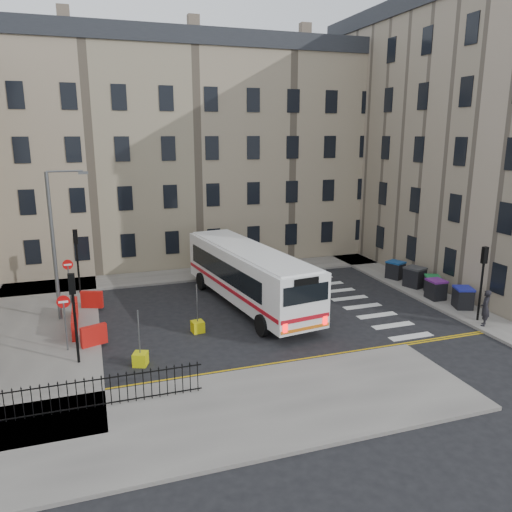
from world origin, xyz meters
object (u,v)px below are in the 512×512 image
wheelie_bin_c (432,284)px  wheelie_bin_e (395,270)px  pedestrian (485,308)px  bollard_yellow (198,327)px  wheelie_bin_a (463,298)px  bus (249,274)px  wheelie_bin_d (415,277)px  wheelie_bin_b (436,289)px  streetlamp (53,244)px  bollard_chevron (140,359)px

wheelie_bin_c → wheelie_bin_e: bearing=119.2°
pedestrian → bollard_yellow: pedestrian is taller
wheelie_bin_a → pedestrian: size_ratio=0.71×
bus → wheelie_bin_d: (11.40, -0.39, -1.16)m
bus → wheelie_bin_c: (11.68, -1.86, -1.27)m
wheelie_bin_c → pedestrian: pedestrian is taller
wheelie_bin_d → bus: bearing=157.8°
bollard_yellow → wheelie_bin_c: bearing=4.6°
wheelie_bin_b → wheelie_bin_d: bearing=86.2°
wheelie_bin_c → bollard_yellow: bearing=-151.9°
streetlamp → wheelie_bin_d: (22.02, -1.23, -3.51)m
wheelie_bin_b → bus: bearing=167.8°
wheelie_bin_b → bollard_chevron: bearing=-167.8°
wheelie_bin_d → bollard_yellow: wheelie_bin_d is taller
wheelie_bin_e → wheelie_bin_c: bearing=-108.0°
pedestrian → bollard_yellow: size_ratio=3.24×
bus → wheelie_bin_d: bus is taller
streetlamp → wheelie_bin_a: bearing=-14.2°
wheelie_bin_c → wheelie_bin_e: size_ratio=0.92×
pedestrian → wheelie_bin_a: bearing=-152.2°
pedestrian → streetlamp: bearing=-65.5°
streetlamp → wheelie_bin_b: streetlamp is taller
wheelie_bin_a → wheelie_bin_e: 6.47m
streetlamp → wheelie_bin_e: 22.25m
wheelie_bin_a → bollard_chevron: size_ratio=2.29×
bus → wheelie_bin_e: bearing=0.4°
wheelie_bin_a → pedestrian: pedestrian is taller
wheelie_bin_c → wheelie_bin_d: bearing=124.2°
streetlamp → wheelie_bin_d: size_ratio=5.43×
pedestrian → bus: bearing=-79.0°
wheelie_bin_e → pedestrian: (-0.60, -9.08, 0.36)m
bus → wheelie_bin_b: 11.57m
wheelie_bin_a → wheelie_bin_d: bearing=111.6°
bus → wheelie_bin_c: 11.90m
wheelie_bin_c → bollard_yellow: 15.52m
wheelie_bin_e → bollard_yellow: size_ratio=2.33×
wheelie_bin_d → pedestrian: (-0.68, -6.99, 0.30)m
streetlamp → wheelie_bin_c: (22.30, -2.70, -3.62)m
bollard_yellow → bollard_chevron: same height
wheelie_bin_d → bollard_chevron: size_ratio=2.50×
streetlamp → wheelie_bin_d: 22.33m
bus → bollard_chevron: bearing=-147.4°
bus → wheelie_bin_e: (11.32, 1.70, -1.22)m
wheelie_bin_b → wheelie_bin_c: (0.55, 1.05, -0.05)m
streetlamp → pedestrian: size_ratio=4.19×
wheelie_bin_a → bollard_yellow: 15.45m
bus → pedestrian: (10.73, -7.38, -0.86)m
streetlamp → wheelie_bin_c: bearing=-6.9°
wheelie_bin_a → wheelie_bin_b: (-0.44, 1.86, -0.01)m
streetlamp → wheelie_bin_a: streetlamp is taller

